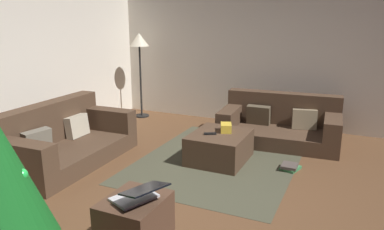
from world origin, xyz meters
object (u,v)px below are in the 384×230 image
object	(u,v)px
ottoman	(220,147)
couch_left	(62,141)
corner_lamp	(139,46)
gift_box	(226,128)
tv_remote	(210,134)
couch_right	(280,124)
book_stack	(290,167)
side_table	(135,228)
laptop	(138,194)

from	to	relation	value
ottoman	couch_left	bearing A→B (deg)	115.53
ottoman	corner_lamp	world-z (taller)	corner_lamp
gift_box	tv_remote	world-z (taller)	gift_box
gift_box	tv_remote	xyz separation A→B (m)	(-0.21, 0.15, -0.04)
couch_right	book_stack	xyz separation A→B (m)	(-1.08, -0.36, -0.23)
couch_left	side_table	world-z (taller)	couch_left
ottoman	gift_box	bearing A→B (deg)	-25.66
ottoman	laptop	size ratio (longest dim) A/B	1.80
couch_right	ottoman	xyz separation A→B (m)	(-1.16, 0.57, -0.08)
ottoman	laptop	world-z (taller)	laptop
couch_left	laptop	size ratio (longest dim) A/B	4.06
tv_remote	corner_lamp	distance (m)	2.83
ottoman	tv_remote	distance (m)	0.25
corner_lamp	tv_remote	bearing A→B (deg)	-127.93
couch_left	ottoman	bearing A→B (deg)	113.49
couch_right	ottoman	distance (m)	1.29
couch_right	gift_box	distance (m)	1.19
book_stack	corner_lamp	world-z (taller)	corner_lamp
ottoman	laptop	bearing A→B (deg)	-175.72
tv_remote	laptop	xyz separation A→B (m)	(-2.14, -0.26, 0.17)
book_stack	tv_remote	bearing A→B (deg)	99.79
ottoman	laptop	distance (m)	2.28
ottoman	gift_box	xyz separation A→B (m)	(0.10, -0.05, 0.25)
couch_right	corner_lamp	world-z (taller)	corner_lamp
side_table	laptop	bearing A→B (deg)	-111.55
gift_box	tv_remote	bearing A→B (deg)	144.88
couch_right	laptop	size ratio (longest dim) A/B	3.87
gift_box	side_table	xyz separation A→B (m)	(-2.32, -0.07, -0.19)
couch_left	tv_remote	size ratio (longest dim) A/B	11.91
couch_left	laptop	xyz separation A→B (m)	(-1.34, -2.06, 0.28)
couch_right	book_stack	world-z (taller)	couch_right
couch_right	corner_lamp	distance (m)	2.99
book_stack	side_table	bearing A→B (deg)	160.49
ottoman	side_table	xyz separation A→B (m)	(-2.22, -0.12, 0.06)
book_stack	corner_lamp	distance (m)	3.69
couch_right	laptop	bearing A→B (deg)	79.44
gift_box	side_table	distance (m)	2.33
tv_remote	couch_left	bearing A→B (deg)	85.44
couch_left	gift_box	xyz separation A→B (m)	(1.01, -1.94, 0.15)
gift_box	book_stack	xyz separation A→B (m)	(-0.03, -0.88, -0.40)
gift_box	corner_lamp	distance (m)	2.81
couch_right	gift_box	xyz separation A→B (m)	(-1.05, 0.52, 0.17)
side_table	corner_lamp	distance (m)	4.54
couch_left	corner_lamp	distance (m)	2.68
couch_left	tv_remote	world-z (taller)	couch_left
laptop	side_table	bearing A→B (deg)	68.45
tv_remote	book_stack	size ratio (longest dim) A/B	0.55
couch_right	gift_box	size ratio (longest dim) A/B	8.52
book_stack	couch_right	bearing A→B (deg)	18.50
gift_box	corner_lamp	world-z (taller)	corner_lamp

